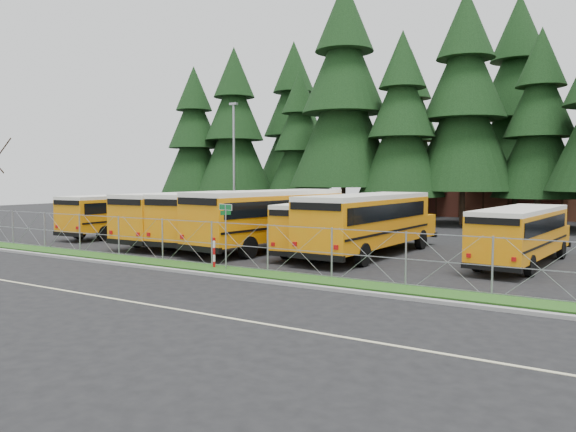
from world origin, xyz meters
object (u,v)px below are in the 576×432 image
object	(u,v)px
bus_2	(192,218)
bus_3	(223,218)
bus_0	(127,215)
bus_4	(274,220)
striped_bollard	(214,255)
bus_5	(328,227)
street_sign	(226,222)
bus_east	(522,237)
bus_6	(371,225)
light_standard	(234,158)

from	to	relation	value
bus_2	bus_3	size ratio (longest dim) A/B	0.99
bus_0	bus_4	bearing A→B (deg)	-6.36
striped_bollard	bus_2	bearing A→B (deg)	136.97
bus_5	street_sign	size ratio (longest dim) A/B	3.63
bus_3	bus_5	size ratio (longest dim) A/B	1.15
bus_3	bus_2	bearing A→B (deg)	-179.13
bus_3	street_sign	world-z (taller)	bus_3
bus_2	bus_east	world-z (taller)	bus_2
bus_3	striped_bollard	size ratio (longest dim) A/B	9.75
bus_5	striped_bollard	bearing A→B (deg)	-111.75
bus_4	street_sign	distance (m)	7.07
bus_4	bus_6	xyz separation A→B (m)	(5.48, 0.52, -0.06)
striped_bollard	light_standard	bearing A→B (deg)	125.17
street_sign	striped_bollard	world-z (taller)	street_sign
light_standard	bus_6	bearing A→B (deg)	-34.05
bus_6	bus_east	distance (m)	7.04
bus_0	bus_2	xyz separation A→B (m)	(6.57, -0.85, 0.13)
bus_0	bus_2	distance (m)	6.63
bus_2	bus_4	bearing A→B (deg)	-0.30
bus_4	street_sign	bearing A→B (deg)	-67.81
bus_0	bus_3	xyz separation A→B (m)	(8.67, -0.58, 0.15)
bus_2	bus_6	size ratio (longest dim) A/B	0.98
bus_2	light_standard	distance (m)	14.59
bus_east	striped_bollard	bearing A→B (deg)	-140.02
bus_3	bus_6	distance (m)	9.18
striped_bollard	light_standard	world-z (taller)	light_standard
bus_3	bus_east	bearing A→B (deg)	-2.97
bus_3	bus_6	xyz separation A→B (m)	(9.17, 0.31, 0.01)
bus_2	bus_6	world-z (taller)	bus_6
striped_bollard	bus_6	bearing A→B (deg)	60.12
bus_4	bus_5	world-z (taller)	bus_4
bus_east	striped_bollard	world-z (taller)	bus_east
bus_2	light_standard	world-z (taller)	light_standard
bus_2	bus_4	xyz separation A→B (m)	(5.79, 0.06, 0.09)
light_standard	striped_bollard	bearing A→B (deg)	-54.83
bus_3	bus_5	bearing A→B (deg)	-5.21
bus_5	bus_east	bearing A→B (deg)	-2.22
bus_4	light_standard	size ratio (longest dim) A/B	1.21
bus_east	striped_bollard	distance (m)	13.69
bus_0	light_standard	distance (m)	12.36
bus_4	bus_6	size ratio (longest dim) A/B	1.04
bus_5	bus_6	distance (m)	2.35
bus_4	bus_east	bearing A→B (deg)	11.01
bus_3	bus_east	size ratio (longest dim) A/B	1.18
bus_6	light_standard	xyz separation A→B (m)	(-17.64, 11.92, 3.95)
bus_2	bus_4	size ratio (longest dim) A/B	0.94
bus_3	bus_5	distance (m)	6.84
street_sign	bus_4	bearing A→B (deg)	106.65
bus_3	bus_east	distance (m)	16.21
bus_5	striped_bollard	distance (m)	7.33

